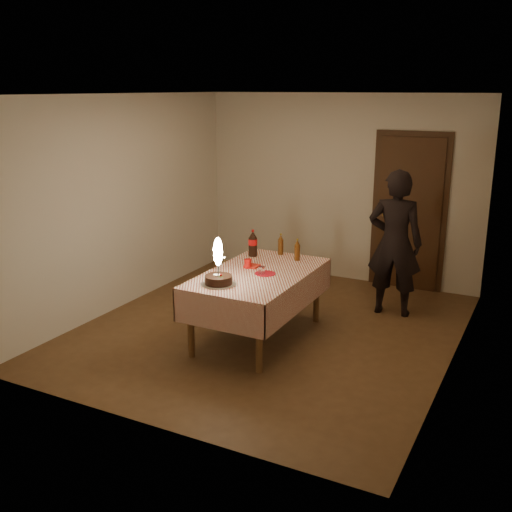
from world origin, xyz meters
name	(u,v)px	position (x,y,z in m)	size (l,w,h in m)	color
ground	(269,329)	(0.00, 0.00, 0.00)	(4.00, 4.50, 0.01)	brown
room_shell	(276,185)	(0.03, 0.08, 1.65)	(4.04, 4.54, 2.62)	beige
dining_table	(258,281)	(-0.01, -0.26, 0.66)	(1.02, 1.72, 0.76)	brown
birthday_cake	(218,273)	(-0.18, -0.80, 0.87)	(0.35, 0.35, 0.48)	white
red_plate	(265,274)	(0.09, -0.27, 0.76)	(0.22, 0.22, 0.01)	red
red_cup	(248,264)	(-0.18, -0.17, 0.81)	(0.08, 0.08, 0.10)	red
clear_cup	(262,271)	(0.07, -0.32, 0.80)	(0.07, 0.07, 0.09)	silver
napkin_stack	(252,266)	(-0.16, -0.11, 0.77)	(0.15, 0.15, 0.02)	red
cola_bottle	(253,243)	(-0.35, 0.29, 0.91)	(0.10, 0.10, 0.32)	black
amber_bottle_left	(281,245)	(-0.09, 0.50, 0.87)	(0.06, 0.06, 0.26)	#5C310F
amber_bottle_right	(297,250)	(0.18, 0.36, 0.87)	(0.06, 0.06, 0.26)	#5C310F
photographer	(395,243)	(1.10, 1.16, 0.88)	(0.68, 0.49, 1.76)	black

